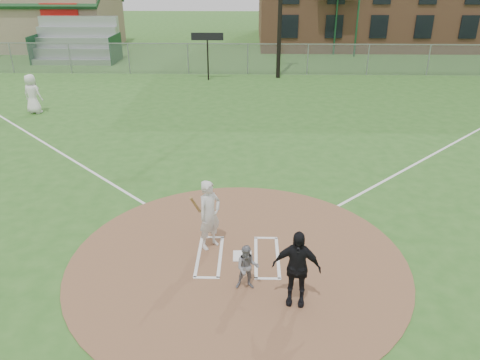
{
  "coord_description": "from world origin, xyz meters",
  "views": [
    {
      "loc": [
        0.3,
        -9.75,
        6.71
      ],
      "look_at": [
        0.0,
        2.0,
        1.3
      ],
      "focal_mm": 35.0,
      "sensor_mm": 36.0,
      "label": 1
    }
  ],
  "objects_px": {
    "home_plate": "(242,256)",
    "ondeck_player": "(32,94)",
    "umpire": "(296,268)",
    "catcher": "(247,268)",
    "batter_at_plate": "(210,215)"
  },
  "relations": [
    {
      "from": "catcher",
      "to": "ondeck_player",
      "type": "xyz_separation_m",
      "value": [
        -10.73,
        13.67,
        0.4
      ]
    },
    {
      "from": "ondeck_player",
      "to": "batter_at_plate",
      "type": "bearing_deg",
      "value": 143.91
    },
    {
      "from": "home_plate",
      "to": "ondeck_player",
      "type": "height_order",
      "value": "ondeck_player"
    },
    {
      "from": "home_plate",
      "to": "umpire",
      "type": "height_order",
      "value": "umpire"
    },
    {
      "from": "umpire",
      "to": "batter_at_plate",
      "type": "height_order",
      "value": "batter_at_plate"
    },
    {
      "from": "catcher",
      "to": "ondeck_player",
      "type": "relative_size",
      "value": 0.57
    },
    {
      "from": "catcher",
      "to": "umpire",
      "type": "relative_size",
      "value": 0.62
    },
    {
      "from": "batter_at_plate",
      "to": "home_plate",
      "type": "bearing_deg",
      "value": -28.8
    },
    {
      "from": "catcher",
      "to": "ondeck_player",
      "type": "distance_m",
      "value": 17.39
    },
    {
      "from": "catcher",
      "to": "batter_at_plate",
      "type": "relative_size",
      "value": 0.59
    },
    {
      "from": "umpire",
      "to": "catcher",
      "type": "bearing_deg",
      "value": 164.97
    },
    {
      "from": "catcher",
      "to": "batter_at_plate",
      "type": "xyz_separation_m",
      "value": [
        -0.98,
        1.71,
        0.39
      ]
    },
    {
      "from": "ondeck_player",
      "to": "home_plate",
      "type": "bearing_deg",
      "value": 145.18
    },
    {
      "from": "catcher",
      "to": "ondeck_player",
      "type": "height_order",
      "value": "ondeck_player"
    },
    {
      "from": "umpire",
      "to": "batter_at_plate",
      "type": "bearing_deg",
      "value": 141.84
    }
  ]
}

